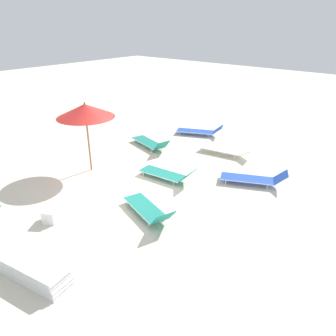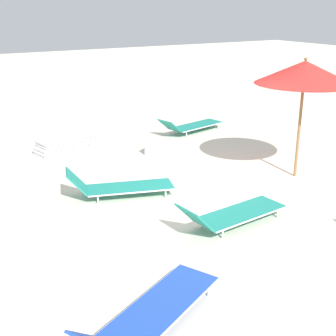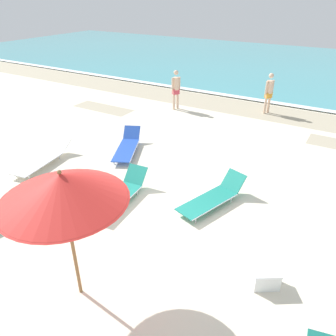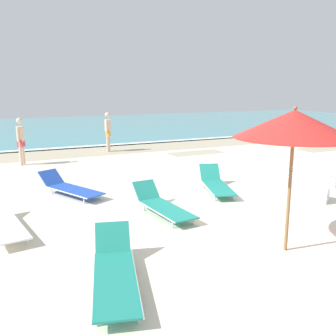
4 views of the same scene
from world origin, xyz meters
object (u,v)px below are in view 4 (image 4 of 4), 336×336
Objects in this scene: lounger_stack at (314,175)px; beachgoer_shoreline_child at (21,138)px; sun_lounger_near_water_right at (2,222)px; cooler_box at (321,195)px; beach_umbrella at (294,125)px; sun_lounger_under_umbrella at (70,187)px; beachgoer_wading_adult at (108,129)px; sun_lounger_near_water_left at (216,184)px; sun_lounger_mid_beach_pair_b at (162,205)px; sun_lounger_beside_umbrella at (115,271)px.

beachgoer_shoreline_child is at bearing 130.84° from lounger_stack.
cooler_box is (7.41, -1.19, -0.02)m from sun_lounger_near_water_right.
beach_umbrella is 1.30× the size of lounger_stack.
beachgoer_wading_adult is at bearing 39.92° from sun_lounger_under_umbrella.
sun_lounger_near_water_left is at bearing 76.38° from beach_umbrella.
beach_umbrella is 1.45× the size of beachgoer_wading_adult.
sun_lounger_mid_beach_pair_b is at bearing -134.88° from sun_lounger_near_water_left.
sun_lounger_beside_umbrella is 1.10× the size of sun_lounger_mid_beach_pair_b.
cooler_box is at bearing -27.32° from sun_lounger_near_water_left.
sun_lounger_beside_umbrella is 3.82× the size of cooler_box.
sun_lounger_near_water_right is at bearing 172.65° from lounger_stack.
sun_lounger_near_water_right is at bearing 22.34° from beachgoer_shoreline_child.
beachgoer_shoreline_child is (-3.71, 9.99, -1.25)m from beach_umbrella.
sun_lounger_mid_beach_pair_b reaches higher than lounger_stack.
sun_lounger_near_water_right is (-5.49, -0.74, -0.02)m from sun_lounger_near_water_left.
beachgoer_shoreline_child is (-0.87, 4.83, 0.79)m from sun_lounger_under_umbrella.
sun_lounger_beside_umbrella reaches higher than sun_lounger_near_water_right.
sun_lounger_mid_beach_pair_b is (-5.53, -0.83, 0.01)m from lounger_stack.
sun_lounger_near_water_right is 1.31× the size of beachgoer_wading_adult.
sun_lounger_beside_umbrella is at bearing 177.88° from beach_umbrella.
sun_lounger_mid_beach_pair_b is 1.21× the size of beachgoer_shoreline_child.
beachgoer_wading_adult is (2.90, 6.41, 0.79)m from sun_lounger_under_umbrella.
sun_lounger_mid_beach_pair_b reaches higher than cooler_box.
sun_lounger_beside_umbrella is at bearing -73.27° from sun_lounger_near_water_right.
sun_lounger_beside_umbrella is 11.92m from beachgoer_wading_adult.
beach_umbrella reaches higher than lounger_stack.
beachgoer_shoreline_child is (-0.59, 9.87, 0.79)m from sun_lounger_beside_umbrella.
sun_lounger_near_water_left is 2.72m from cooler_box.
sun_lounger_near_water_right is 7.02m from beachgoer_shoreline_child.
beachgoer_shoreline_child reaches higher than sun_lounger_mid_beach_pair_b.
lounger_stack is 5.59m from sun_lounger_mid_beach_pair_b.
lounger_stack is 10.33m from beachgoer_shoreline_child.
sun_lounger_beside_umbrella is (-0.28, -5.05, 0.00)m from sun_lounger_under_umbrella.
sun_lounger_under_umbrella is 1.26× the size of beachgoer_shoreline_child.
lounger_stack is at bearing 39.66° from sun_lounger_beside_umbrella.
beachgoer_shoreline_child is (-4.64, 6.18, 0.78)m from sun_lounger_near_water_left.
beachgoer_wading_adult reaches higher than sun_lounger_beside_umbrella.
sun_lounger_beside_umbrella is 9.92m from beachgoer_shoreline_child.
beachgoer_shoreline_child reaches higher than sun_lounger_near_water_left.
beachgoer_wading_adult is 2.89× the size of cooler_box.
sun_lounger_under_umbrella is 1.26× the size of beachgoer_wading_adult.
beachgoer_shoreline_child is (-2.50, 7.28, 0.78)m from sun_lounger_mid_beach_pair_b.
sun_lounger_under_umbrella is at bearing 116.55° from cooler_box.
beachgoer_wading_adult is 10.12m from cooler_box.
sun_lounger_near_water_left reaches higher than sun_lounger_beside_umbrella.
beachgoer_wading_adult is 1.00× the size of beachgoer_shoreline_child.
sun_lounger_near_water_left reaches higher than sun_lounger_under_umbrella.
cooler_box is at bearing -55.74° from sun_lounger_under_umbrella.
sun_lounger_near_water_right is (-1.72, -2.09, -0.01)m from sun_lounger_under_umbrella.
sun_lounger_beside_umbrella is at bearing -118.93° from sun_lounger_under_umbrella.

